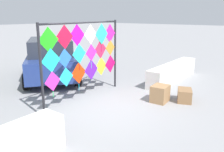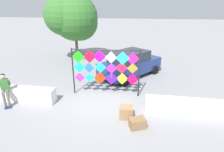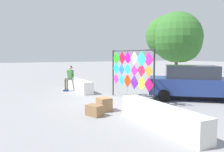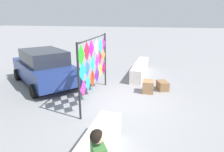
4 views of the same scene
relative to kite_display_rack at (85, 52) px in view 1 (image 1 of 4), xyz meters
name	(u,v)px [view 1 (image 1 of 4)]	position (x,y,z in m)	size (l,w,h in m)	color
ground	(109,108)	(-0.14, -1.04, -1.58)	(120.00, 120.00, 0.00)	gray
plaza_ledge_right	(173,72)	(3.91, -1.31, -1.22)	(3.72, 0.58, 0.72)	silver
kite_display_rack	(85,52)	(0.00, 0.00, 0.00)	(3.52, 0.27, 2.52)	#232328
parked_car	(51,58)	(1.07, 3.05, -0.70)	(4.23, 4.67, 1.72)	navy
cardboard_box_large	(185,95)	(1.77, -2.63, -1.37)	(0.62, 0.42, 0.41)	olive
cardboard_box_small	(160,94)	(1.27, -2.01, -1.31)	(0.57, 0.47, 0.54)	#9E754C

